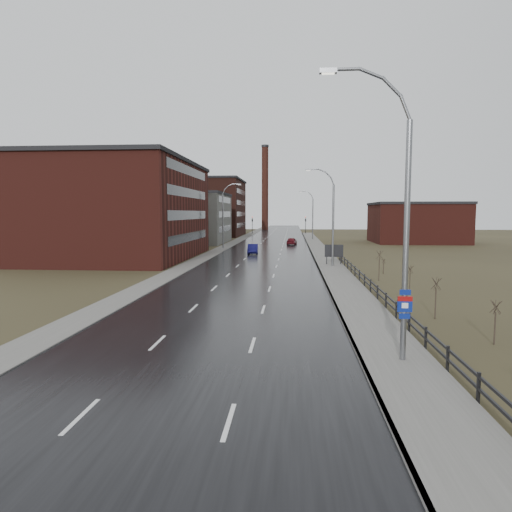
% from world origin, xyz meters
% --- Properties ---
extents(ground, '(320.00, 320.00, 0.00)m').
position_xyz_m(ground, '(0.00, 0.00, 0.00)').
color(ground, '#2D2819').
rests_on(ground, ground).
extents(road, '(14.00, 300.00, 0.06)m').
position_xyz_m(road, '(0.00, 60.00, 0.03)').
color(road, black).
rests_on(road, ground).
extents(sidewalk_right, '(3.20, 180.00, 0.18)m').
position_xyz_m(sidewalk_right, '(8.60, 35.00, 0.09)').
color(sidewalk_right, '#595651').
rests_on(sidewalk_right, ground).
extents(curb_right, '(0.16, 180.00, 0.18)m').
position_xyz_m(curb_right, '(7.08, 35.00, 0.09)').
color(curb_right, slate).
rests_on(curb_right, ground).
extents(sidewalk_left, '(2.40, 260.00, 0.12)m').
position_xyz_m(sidewalk_left, '(-8.20, 60.00, 0.06)').
color(sidewalk_left, '#595651').
rests_on(sidewalk_left, ground).
extents(warehouse_near, '(22.44, 28.56, 13.50)m').
position_xyz_m(warehouse_near, '(-20.99, 45.00, 6.76)').
color(warehouse_near, '#471914').
rests_on(warehouse_near, ground).
extents(warehouse_mid, '(16.32, 20.40, 10.50)m').
position_xyz_m(warehouse_mid, '(-17.99, 78.00, 5.26)').
color(warehouse_mid, slate).
rests_on(warehouse_mid, ground).
extents(warehouse_far, '(26.52, 24.48, 15.50)m').
position_xyz_m(warehouse_far, '(-22.99, 108.00, 7.76)').
color(warehouse_far, '#331611').
rests_on(warehouse_far, ground).
extents(building_right, '(18.36, 16.32, 8.50)m').
position_xyz_m(building_right, '(30.30, 82.00, 4.26)').
color(building_right, '#471914').
rests_on(building_right, ground).
extents(smokestack, '(2.70, 2.70, 30.70)m').
position_xyz_m(smokestack, '(-6.00, 150.00, 15.50)').
color(smokestack, '#331611').
rests_on(smokestack, ground).
extents(streetlight_main, '(3.91, 0.29, 12.11)m').
position_xyz_m(streetlight_main, '(8.47, 2.00, 6.06)').
color(streetlight_main, slate).
rests_on(streetlight_main, ground).
extents(streetlight_right_mid, '(3.36, 0.28, 11.35)m').
position_xyz_m(streetlight_right_mid, '(8.50, 36.00, 5.84)').
color(streetlight_right_mid, slate).
rests_on(streetlight_right_mid, ground).
extents(streetlight_left, '(3.36, 0.28, 11.35)m').
position_xyz_m(streetlight_left, '(-7.70, 62.00, 5.84)').
color(streetlight_left, slate).
rests_on(streetlight_left, ground).
extents(streetlight_right_far, '(3.36, 0.28, 11.35)m').
position_xyz_m(streetlight_right_far, '(8.50, 90.00, 5.84)').
color(streetlight_right_far, slate).
rests_on(streetlight_right_far, ground).
extents(guardrail, '(0.10, 53.05, 1.10)m').
position_xyz_m(guardrail, '(10.30, 18.31, 0.71)').
color(guardrail, black).
rests_on(guardrail, ground).
extents(shrub_b, '(0.51, 0.54, 2.15)m').
position_xyz_m(shrub_b, '(13.85, 5.18, 1.14)').
color(shrub_b, '#382D23').
rests_on(shrub_b, ground).
extents(shrub_c, '(0.59, 0.62, 2.48)m').
position_xyz_m(shrub_c, '(12.68, 10.47, 1.32)').
color(shrub_c, '#382D23').
rests_on(shrub_c, ground).
extents(shrub_d, '(0.52, 0.54, 2.17)m').
position_xyz_m(shrub_d, '(13.45, 19.53, 1.15)').
color(shrub_d, '#382D23').
rests_on(shrub_d, ground).
extents(shrub_e, '(0.66, 0.70, 2.81)m').
position_xyz_m(shrub_e, '(12.22, 25.85, 1.50)').
color(shrub_e, '#382D23').
rests_on(shrub_e, ground).
extents(shrub_f, '(0.38, 0.40, 1.55)m').
position_xyz_m(shrub_f, '(13.60, 30.85, 0.82)').
color(shrub_f, '#382D23').
rests_on(shrub_f, ground).
extents(billboard, '(2.20, 0.17, 2.53)m').
position_xyz_m(billboard, '(9.10, 37.76, 1.71)').
color(billboard, black).
rests_on(billboard, ground).
extents(traffic_light_left, '(0.58, 2.73, 5.30)m').
position_xyz_m(traffic_light_left, '(-8.00, 120.00, 4.60)').
color(traffic_light_left, black).
rests_on(traffic_light_left, ground).
extents(traffic_light_right, '(0.58, 2.73, 5.30)m').
position_xyz_m(traffic_light_right, '(8.00, 120.00, 4.60)').
color(traffic_light_right, black).
rests_on(traffic_light_right, ground).
extents(car_near, '(1.79, 4.53, 1.47)m').
position_xyz_m(car_near, '(-1.92, 52.49, 0.73)').
color(car_near, '#0D0C40').
rests_on(car_near, ground).
extents(car_far, '(2.23, 4.47, 1.46)m').
position_xyz_m(car_far, '(4.00, 72.38, 0.73)').
color(car_far, '#560E16').
rests_on(car_far, ground).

